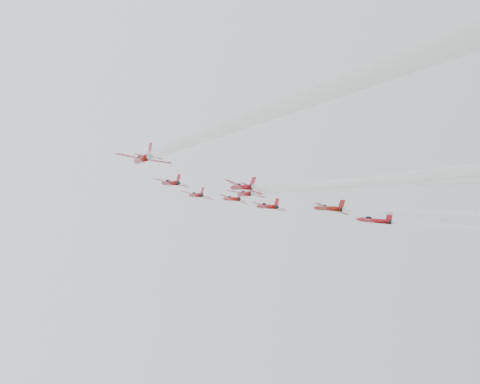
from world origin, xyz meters
name	(u,v)px	position (x,y,z in m)	size (l,w,h in m)	color
jet_lead	(196,195)	(-0.76, 29.49, 154.86)	(10.10, 13.10, 7.71)	#AF1021
jet_row2_left	(170,183)	(-13.75, 13.41, 146.29)	(9.50, 12.32, 7.25)	#AA1020
jet_row2_center	(232,199)	(3.83, 14.81, 147.03)	(8.51, 11.04, 6.50)	#B01310
jet_row2_right	(267,206)	(12.77, 11.70, 145.38)	(9.82, 12.74, 7.50)	#B11013
jet_center	(367,192)	(-1.26, -42.97, 116.21)	(9.32, 89.77, 48.56)	#A60F1D
jet_rear_farleft	(262,123)	(-28.59, -60.67, 106.78)	(10.51, 101.26, 54.77)	#B0101E
jet_rear_left	(372,181)	(-6.92, -50.55, 112.17)	(8.84, 85.16, 46.07)	#A81020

